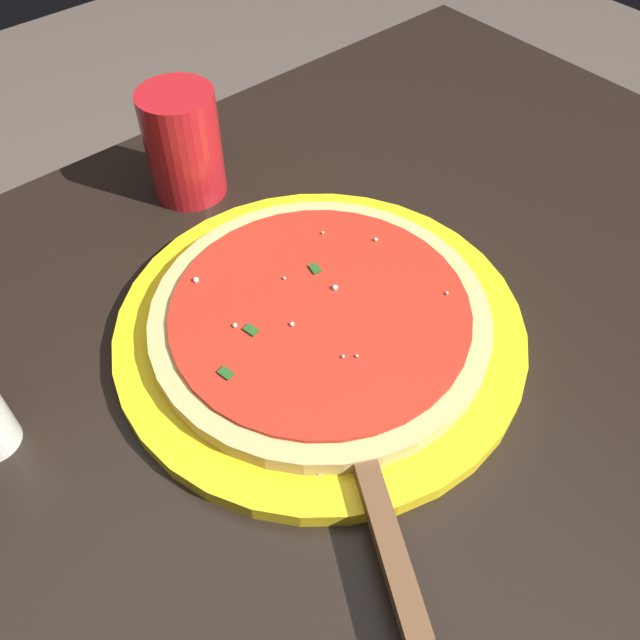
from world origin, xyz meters
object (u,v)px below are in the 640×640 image
at_px(serving_plate, 320,329).
at_px(pizza, 320,316).
at_px(cup_tall_drink, 183,144).
at_px(pizza_server, 373,493).

distance_m(serving_plate, pizza, 0.02).
xyz_separation_m(serving_plate, cup_tall_drink, (0.03, 0.25, 0.05)).
xyz_separation_m(pizza_server, cup_tall_drink, (0.11, 0.40, 0.04)).
distance_m(serving_plate, pizza_server, 0.17).
relative_size(serving_plate, cup_tall_drink, 3.09).
bearing_deg(serving_plate, pizza, 136.68).
distance_m(pizza_server, cup_tall_drink, 0.42).
height_order(pizza_server, cup_tall_drink, cup_tall_drink).
bearing_deg(cup_tall_drink, pizza, -96.10).
bearing_deg(serving_plate, pizza_server, -117.47).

